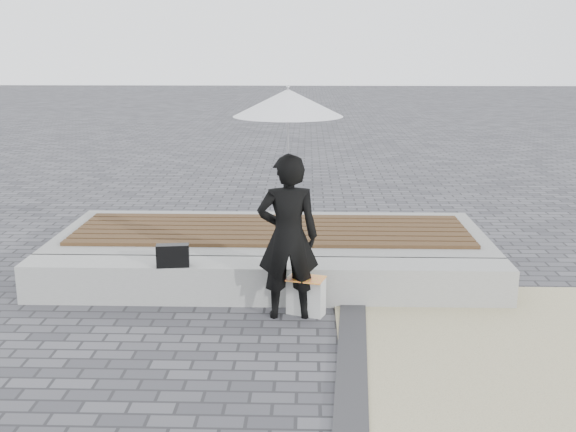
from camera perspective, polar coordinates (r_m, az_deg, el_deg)
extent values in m
plane|color=#4E4D53|center=(5.68, -2.82, -12.68)|extent=(80.00, 80.00, 0.00)
cube|color=#303033|center=(5.23, 5.26, -15.04)|extent=(0.61, 5.20, 0.04)
cube|color=#A1A19D|center=(7.08, -1.85, -5.41)|extent=(5.00, 0.45, 0.40)
cube|color=gray|center=(8.22, -1.35, -2.63)|extent=(5.00, 2.00, 0.40)
imported|color=black|center=(6.46, 0.00, -1.76)|extent=(0.61, 0.43, 1.59)
cylinder|color=#B2B3B7|center=(6.32, 0.00, 3.77)|extent=(0.02, 0.02, 1.00)
cone|color=silver|center=(6.24, 0.00, 9.38)|extent=(1.00, 1.00, 0.24)
sphere|color=#B2B3B7|center=(6.23, 0.00, 10.65)|extent=(0.03, 0.03, 0.03)
cube|color=black|center=(6.95, -9.53, -3.26)|extent=(0.34, 0.15, 0.23)
cube|color=silver|center=(6.71, 1.49, -6.63)|extent=(0.39, 0.27, 0.38)
cube|color=red|center=(6.59, 1.50, -5.20)|extent=(0.40, 0.34, 0.01)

